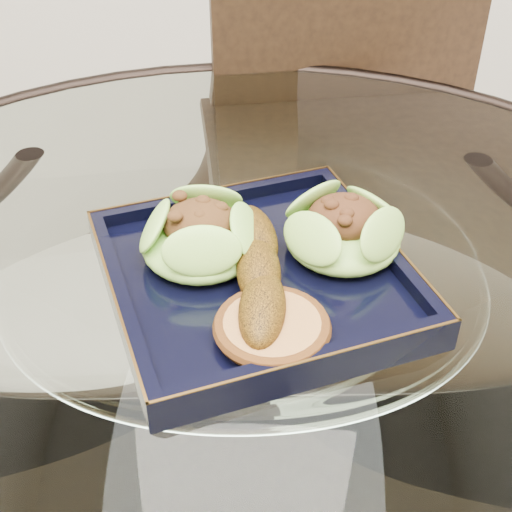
{
  "coord_description": "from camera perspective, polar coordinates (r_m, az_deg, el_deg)",
  "views": [
    {
      "loc": [
        0.02,
        -0.5,
        1.2
      ],
      "look_at": [
        0.01,
        0.02,
        0.8
      ],
      "focal_mm": 50.0,
      "sensor_mm": 36.0,
      "label": 1
    }
  ],
  "objects": [
    {
      "name": "dining_table",
      "position": [
        0.79,
        -0.82,
        -12.75
      ],
      "size": [
        1.13,
        1.13,
        0.77
      ],
      "color": "white",
      "rests_on": "ground"
    },
    {
      "name": "navy_plate",
      "position": [
        0.68,
        0.0,
        -2.01
      ],
      "size": [
        0.35,
        0.35,
        0.02
      ],
      "primitive_type": "cube",
      "rotation": [
        0.0,
        0.0,
        0.37
      ],
      "color": "black",
      "rests_on": "dining_table"
    },
    {
      "name": "roasted_plantain",
      "position": [
        0.64,
        0.19,
        -1.15
      ],
      "size": [
        0.06,
        0.19,
        0.04
      ],
      "primitive_type": "ellipsoid",
      "rotation": [
        0.0,
        0.0,
        1.65
      ],
      "color": "#623E0A",
      "rests_on": "navy_plate"
    },
    {
      "name": "crumb_patty",
      "position": [
        0.6,
        1.29,
        -5.84
      ],
      "size": [
        0.09,
        0.09,
        0.02
      ],
      "primitive_type": "cylinder",
      "rotation": [
        0.0,
        0.0,
        0.09
      ],
      "color": "#BD7F3F",
      "rests_on": "navy_plate"
    },
    {
      "name": "lettuce_wrap_right",
      "position": [
        0.69,
        6.99,
        1.86
      ],
      "size": [
        0.15,
        0.15,
        0.04
      ],
      "primitive_type": "ellipsoid",
      "rotation": [
        0.0,
        0.0,
        0.38
      ],
      "color": "#58972B",
      "rests_on": "navy_plate"
    },
    {
      "name": "lettuce_wrap_left",
      "position": [
        0.68,
        -4.43,
        1.37
      ],
      "size": [
        0.15,
        0.15,
        0.04
      ],
      "primitive_type": "ellipsoid",
      "rotation": [
        0.0,
        0.0,
        -0.4
      ],
      "color": "#6CB033",
      "rests_on": "navy_plate"
    },
    {
      "name": "dining_chair",
      "position": [
        1.15,
        8.13,
        3.98
      ],
      "size": [
        0.52,
        0.52,
        1.03
      ],
      "rotation": [
        0.0,
        0.0,
        0.17
      ],
      "color": "#311E10",
      "rests_on": "ground"
    }
  ]
}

